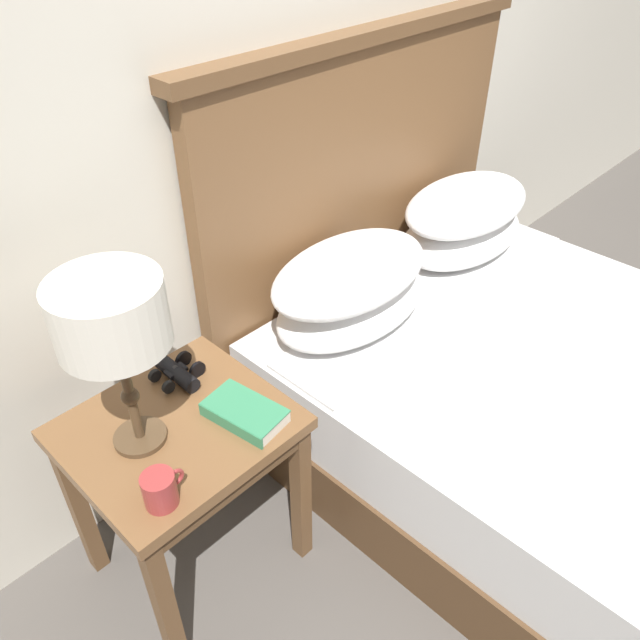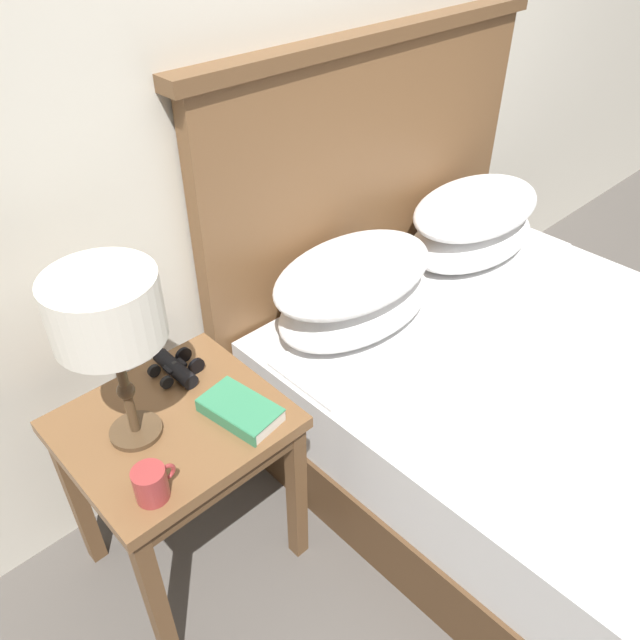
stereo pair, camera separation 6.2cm
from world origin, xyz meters
name	(u,v)px [view 2 (the right image)]	position (x,y,z in m)	size (l,w,h in m)	color
ground_plane	(497,566)	(0.00, 0.00, 0.00)	(20.00, 20.00, 0.00)	#514C47
wall_back	(258,53)	(0.00, 1.04, 1.30)	(8.00, 0.06, 2.60)	beige
nightstand	(177,443)	(-0.63, 0.67, 0.50)	(0.53, 0.48, 0.59)	brown
bed	(550,404)	(0.42, 0.14, 0.31)	(1.54, 1.96, 1.32)	#4E3520
table_lamp	(106,314)	(-0.72, 0.69, 0.95)	(0.25, 0.25, 0.46)	#4C3823
book_on_nightstand	(240,410)	(-0.50, 0.56, 0.61)	(0.15, 0.22, 0.04)	silver
binoculars_pair	(176,368)	(-0.53, 0.81, 0.61)	(0.14, 0.16, 0.05)	black
coffee_mug	(151,484)	(-0.79, 0.50, 0.63)	(0.10, 0.08, 0.08)	#993333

